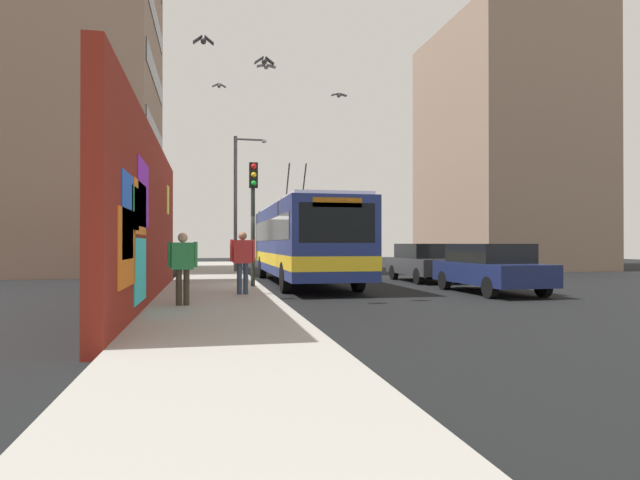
{
  "coord_description": "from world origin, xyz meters",
  "views": [
    {
      "loc": [
        -18.57,
        1.82,
        1.59
      ],
      "look_at": [
        1.31,
        -2.39,
        1.72
      ],
      "focal_mm": 29.65,
      "sensor_mm": 36.0,
      "label": 1
    }
  ],
  "objects": [
    {
      "name": "ground_plane",
      "position": [
        0.0,
        0.0,
        0.0
      ],
      "size": [
        80.0,
        80.0,
        0.0
      ],
      "primitive_type": "plane",
      "color": "black"
    },
    {
      "name": "traffic_light",
      "position": [
        -0.85,
        0.35,
        2.95
      ],
      "size": [
        0.49,
        0.28,
        4.16
      ],
      "color": "#2D382D",
      "rests_on": "sidewalk_slab"
    },
    {
      "name": "city_bus",
      "position": [
        1.87,
        -1.8,
        1.75
      ],
      "size": [
        11.6,
        2.68,
        4.92
      ],
      "color": "navy",
      "rests_on": "ground_plane"
    },
    {
      "name": "graffiti_wall",
      "position": [
        -3.94,
        3.35,
        2.23
      ],
      "size": [
        14.21,
        0.32,
        4.47
      ],
      "color": "maroon",
      "rests_on": "ground_plane"
    },
    {
      "name": "flying_pigeons",
      "position": [
        -2.26,
        0.25,
        6.87
      ],
      "size": [
        7.84,
        5.11,
        1.55
      ],
      "color": "slate"
    },
    {
      "name": "parked_car_navy",
      "position": [
        -3.17,
        -7.0,
        0.84
      ],
      "size": [
        4.53,
        1.95,
        1.58
      ],
      "color": "navy",
      "rests_on": "ground_plane"
    },
    {
      "name": "building_far_right",
      "position": [
        12.4,
        -17.0,
        7.72
      ],
      "size": [
        10.69,
        8.41,
        15.44
      ],
      "color": "gray",
      "rests_on": "ground_plane"
    },
    {
      "name": "parked_car_dark_gray",
      "position": [
        2.07,
        -7.0,
        0.83
      ],
      "size": [
        4.22,
        1.89,
        1.58
      ],
      "color": "#38383D",
      "rests_on": "ground_plane"
    },
    {
      "name": "street_lamp",
      "position": [
        8.93,
        0.27,
        4.13
      ],
      "size": [
        0.44,
        1.7,
        6.98
      ],
      "color": "#4C4C51",
      "rests_on": "sidewalk_slab"
    },
    {
      "name": "pedestrian_near_wall",
      "position": [
        -5.89,
        2.4,
        1.15
      ],
      "size": [
        0.23,
        0.68,
        1.69
      ],
      "color": "#3F3326",
      "rests_on": "sidewalk_slab"
    },
    {
      "name": "pedestrian_at_curb",
      "position": [
        -3.49,
        0.87,
        1.2
      ],
      "size": [
        0.24,
        0.7,
        1.77
      ],
      "color": "#2D3F59",
      "rests_on": "sidewalk_slab"
    },
    {
      "name": "building_far_left",
      "position": [
        11.61,
        9.2,
        10.37
      ],
      "size": [
        10.0,
        9.02,
        20.74
      ],
      "color": "gray",
      "rests_on": "ground_plane"
    },
    {
      "name": "sidewalk_slab",
      "position": [
        0.0,
        1.6,
        0.07
      ],
      "size": [
        48.0,
        3.2,
        0.15
      ],
      "primitive_type": "cube",
      "color": "#9E9B93",
      "rests_on": "ground_plane"
    }
  ]
}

